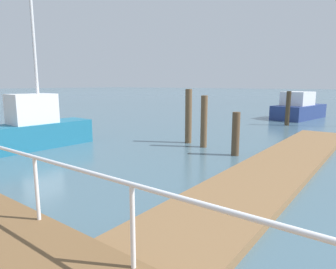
% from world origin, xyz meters
% --- Properties ---
extents(floating_dock, '(14.52, 2.00, 0.18)m').
position_xyz_m(floating_dock, '(3.76, 6.59, 0.09)').
color(floating_dock, olive).
rests_on(floating_dock, ground_plane).
extents(boardwalk_railing, '(0.06, 23.37, 1.08)m').
position_xyz_m(boardwalk_railing, '(-3.15, 7.40, 1.27)').
color(boardwalk_railing, white).
rests_on(boardwalk_railing, boardwalk).
extents(dock_piling_0, '(0.27, 0.27, 2.12)m').
position_xyz_m(dock_piling_0, '(4.92, 10.06, 1.06)').
color(dock_piling_0, brown).
rests_on(dock_piling_0, ground_plane).
extents(dock_piling_1, '(0.28, 0.28, 2.13)m').
position_xyz_m(dock_piling_1, '(13.68, 9.12, 1.07)').
color(dock_piling_1, '#473826').
rests_on(dock_piling_1, ground_plane).
extents(dock_piling_4, '(0.28, 0.28, 1.59)m').
position_xyz_m(dock_piling_4, '(4.37, 8.41, 0.80)').
color(dock_piling_4, brown).
rests_on(dock_piling_4, ground_plane).
extents(dock_piling_5, '(0.29, 0.29, 2.37)m').
position_xyz_m(dock_piling_5, '(5.29, 11.05, 1.18)').
color(dock_piling_5, brown).
rests_on(dock_piling_5, ground_plane).
extents(moored_boat_0, '(4.13, 1.64, 9.81)m').
position_xyz_m(moored_boat_0, '(0.86, 15.50, 0.88)').
color(moored_boat_0, '#1E6B8C').
rests_on(moored_boat_0, ground_plane).
extents(moored_boat_2, '(5.30, 2.95, 2.01)m').
position_xyz_m(moored_boat_2, '(17.97, 9.48, 0.77)').
color(moored_boat_2, navy).
rests_on(moored_boat_2, ground_plane).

